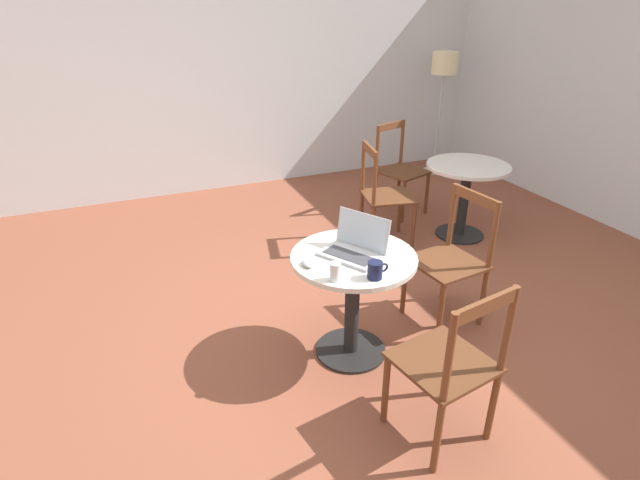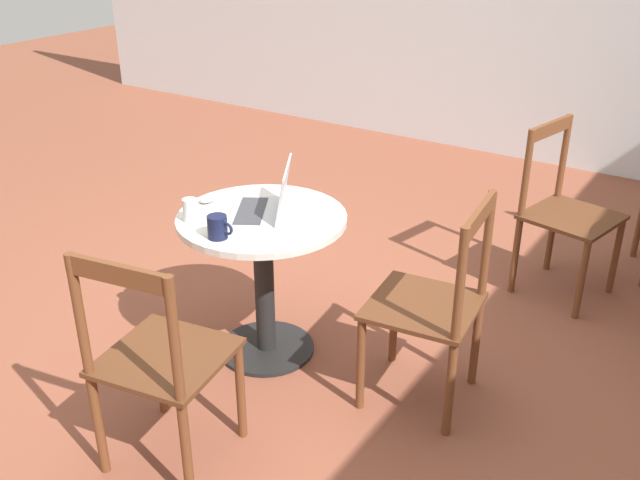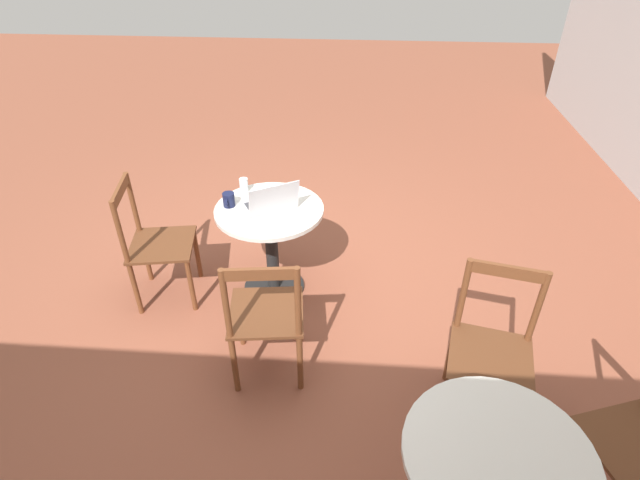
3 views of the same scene
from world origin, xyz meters
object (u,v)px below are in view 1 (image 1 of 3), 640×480
(floor_lamp, at_px, (444,72))
(mug, at_px, (375,270))
(chair_near_right, at_px, (452,260))
(chair_mid_back, at_px, (399,170))
(chair_mid_left, at_px, (383,196))
(drinking_glass, at_px, (335,272))
(mouse, at_px, (307,263))
(cafe_table_mid, at_px, (466,184))
(chair_near_front, at_px, (450,366))
(cafe_table_near, at_px, (353,283))
(laptop, at_px, (355,247))

(floor_lamp, bearing_deg, mug, -129.71)
(chair_near_right, bearing_deg, chair_mid_back, 69.48)
(chair_mid_left, relative_size, drinking_glass, 9.02)
(chair_mid_back, distance_m, mouse, 2.64)
(cafe_table_mid, bearing_deg, chair_near_right, -131.08)
(cafe_table_mid, distance_m, chair_near_front, 2.54)
(chair_near_front, relative_size, mouse, 9.22)
(cafe_table_mid, bearing_deg, chair_mid_back, 108.54)
(cafe_table_near, bearing_deg, chair_mid_left, 54.16)
(chair_near_front, distance_m, floor_lamp, 4.52)
(cafe_table_near, xyz_separation_m, drinking_glass, (-0.22, -0.21, 0.24))
(drinking_glass, bearing_deg, chair_mid_back, 51.51)
(chair_mid_back, distance_m, floor_lamp, 1.69)
(mug, bearing_deg, floor_lamp, 50.29)
(cafe_table_mid, relative_size, mug, 6.18)
(chair_near_right, relative_size, laptop, 2.14)
(chair_mid_left, height_order, floor_lamp, floor_lamp)
(cafe_table_near, distance_m, floor_lamp, 3.98)
(chair_near_front, bearing_deg, laptop, 98.82)
(chair_near_right, xyz_separation_m, mouse, (-1.10, -0.10, 0.26))
(cafe_table_near, height_order, floor_lamp, floor_lamp)
(mouse, bearing_deg, laptop, 3.75)
(cafe_table_near, distance_m, chair_mid_back, 2.43)
(chair_mid_left, bearing_deg, mug, -121.13)
(chair_mid_left, bearing_deg, cafe_table_mid, -12.44)
(chair_near_right, height_order, chair_mid_back, same)
(cafe_table_mid, height_order, drinking_glass, drinking_glass)
(floor_lamp, relative_size, drinking_glass, 14.51)
(cafe_table_mid, xyz_separation_m, chair_near_front, (-1.60, -1.97, -0.06))
(chair_mid_back, xyz_separation_m, floor_lamp, (1.14, 0.97, 0.79))
(mouse, distance_m, mug, 0.39)
(chair_near_right, distance_m, mug, 0.94)
(floor_lamp, bearing_deg, laptop, -132.22)
(mouse, bearing_deg, chair_near_front, -61.35)
(cafe_table_near, distance_m, cafe_table_mid, 2.10)
(cafe_table_mid, bearing_deg, cafe_table_near, -146.02)
(cafe_table_mid, distance_m, laptop, 2.10)
(chair_mid_back, xyz_separation_m, drinking_glass, (-1.70, -2.14, 0.30))
(chair_mid_left, distance_m, mug, 1.91)
(chair_near_front, xyz_separation_m, chair_mid_back, (1.35, 2.73, 0.00))
(chair_mid_left, relative_size, mug, 7.60)
(chair_near_right, xyz_separation_m, mug, (-0.81, -0.37, 0.30))
(cafe_table_mid, height_order, floor_lamp, floor_lamp)
(chair_near_front, bearing_deg, drinking_glass, 121.10)
(cafe_table_mid, xyz_separation_m, laptop, (-1.73, -1.16, 0.24))
(laptop, xyz_separation_m, mug, (-0.02, -0.29, 0.00))
(chair_mid_left, height_order, chair_mid_back, same)
(chair_mid_back, height_order, mouse, chair_mid_back)
(floor_lamp, bearing_deg, chair_mid_back, -139.69)
(chair_mid_back, height_order, drinking_glass, chair_mid_back)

